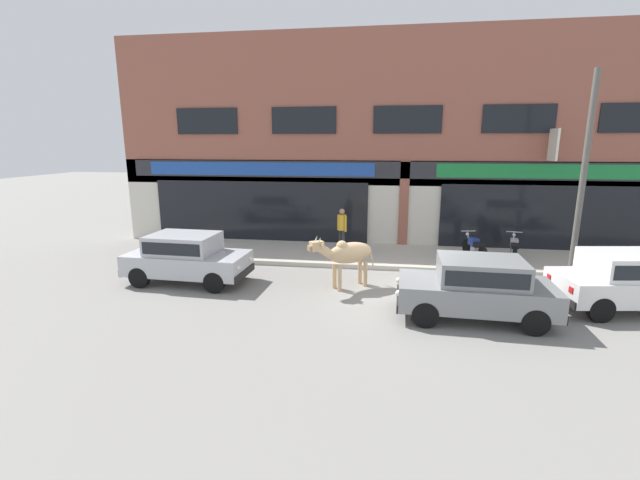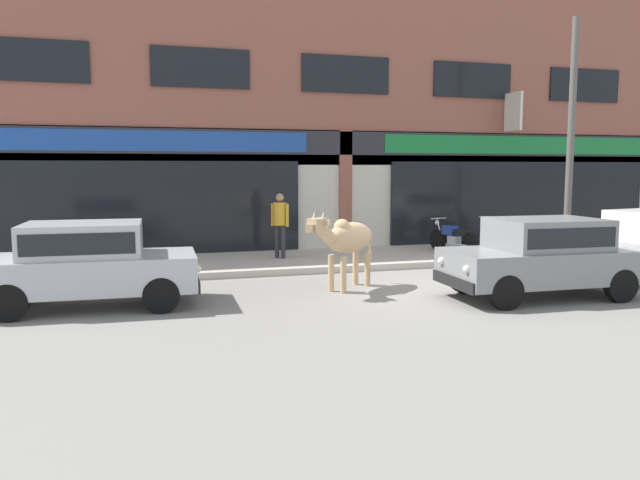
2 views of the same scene
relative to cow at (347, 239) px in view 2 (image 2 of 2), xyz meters
name	(u,v)px [view 2 (image 2 of 2)]	position (x,y,z in m)	size (l,w,h in m)	color
ground_plane	(434,288)	(1.74, -0.33, -1.01)	(90.00, 90.00, 0.00)	gray
sidewalk	(365,258)	(1.74, 3.48, -0.93)	(19.00, 3.22, 0.15)	#B7AFA3
shop_building	(342,114)	(1.74, 5.34, 2.86)	(23.00, 1.40, 8.17)	#8E5142
cow	(347,239)	(0.00, 0.00, 0.00)	(1.83, 1.49, 1.61)	tan
car_0	(543,254)	(3.19, -1.75, -0.19)	(3.66, 1.72, 1.46)	black
car_1	(88,261)	(-4.74, -0.21, -0.19)	(3.67, 1.75, 1.46)	black
motorcycle_0	(454,238)	(4.11, 3.21, -0.47)	(0.66, 1.78, 0.88)	black
motorcycle_1	(495,236)	(5.40, 3.28, -0.47)	(0.66, 1.79, 0.88)	black
pedestrian	(280,219)	(-0.51, 3.51, 0.13)	(0.38, 0.38, 1.60)	#2D2D33
utility_pole	(571,137)	(6.82, 2.17, 2.14)	(0.18, 0.18, 5.99)	#595651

